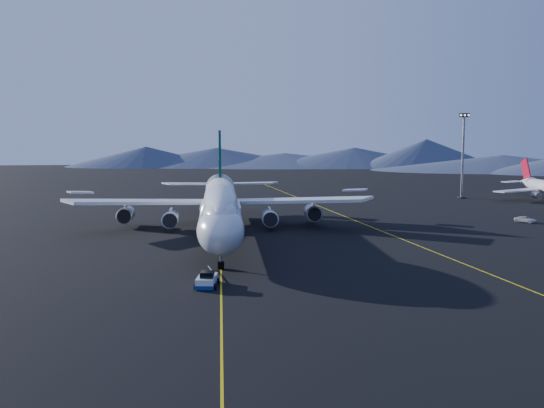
{
  "coord_description": "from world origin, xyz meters",
  "views": [
    {
      "loc": [
        0.03,
        -109.38,
        18.97
      ],
      "look_at": [
        9.33,
        -0.94,
        6.0
      ],
      "focal_mm": 40.0,
      "sensor_mm": 36.0,
      "label": 1
    }
  ],
  "objects": [
    {
      "name": "service_van",
      "position": [
        64.21,
        12.01,
        0.61
      ],
      "size": [
        4.34,
        4.69,
        1.22
      ],
      "primitive_type": "imported",
      "rotation": [
        0.0,
        0.0,
        0.68
      ],
      "color": "silver",
      "rests_on": "ground"
    },
    {
      "name": "taxiway_line_main",
      "position": [
        0.0,
        0.0,
        0.01
      ],
      "size": [
        0.25,
        220.0,
        0.01
      ],
      "primitive_type": "cube",
      "color": "gold",
      "rests_on": "ground"
    },
    {
      "name": "pushback_tug",
      "position": [
        -1.76,
        -35.91,
        0.63
      ],
      "size": [
        3.11,
        4.86,
        2.0
      ],
      "rotation": [
        0.0,
        0.0,
        -0.13
      ],
      "color": "silver",
      "rests_on": "ground"
    },
    {
      "name": "ground",
      "position": [
        0.0,
        0.0,
        0.0
      ],
      "size": [
        500.0,
        500.0,
        0.0
      ],
      "primitive_type": "plane",
      "color": "black",
      "rests_on": "ground"
    },
    {
      "name": "floodlight_mast",
      "position": [
        69.35,
        58.97,
        12.3
      ],
      "size": [
        3.0,
        2.25,
        24.27
      ],
      "rotation": [
        0.0,
        0.0,
        -0.18
      ],
      "color": "black",
      "rests_on": "ground"
    },
    {
      "name": "taxiway_line_side",
      "position": [
        30.0,
        10.0,
        0.01
      ],
      "size": [
        28.08,
        198.09,
        0.01
      ],
      "primitive_type": "cube",
      "rotation": [
        0.0,
        0.0,
        0.14
      ],
      "color": "gold",
      "rests_on": "ground"
    },
    {
      "name": "boeing_747",
      "position": [
        0.0,
        0.03,
        5.81
      ],
      "size": [
        59.62,
        72.43,
        19.37
      ],
      "color": "silver",
      "rests_on": "ground"
    }
  ]
}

